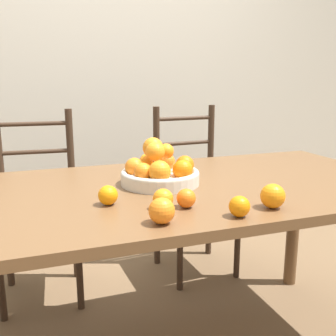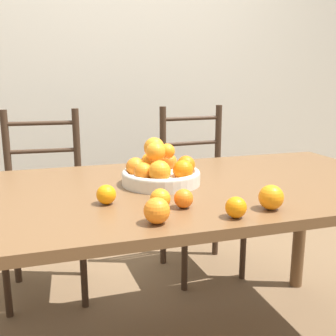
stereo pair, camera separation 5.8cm
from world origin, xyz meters
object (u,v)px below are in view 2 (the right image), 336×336
at_px(fruit_bowl, 161,171).
at_px(chair_right, 199,196).
at_px(orange_loose_2, 106,195).
at_px(chair_left, 45,210).
at_px(orange_loose_4, 157,211).
at_px(orange_loose_3, 236,207).
at_px(orange_loose_5, 160,199).
at_px(orange_loose_0, 184,198).
at_px(orange_loose_1, 271,197).

xyz_separation_m(fruit_bowl, chair_right, (0.46, 0.72, -0.35)).
height_order(orange_loose_2, chair_left, chair_left).
distance_m(orange_loose_4, chair_left, 1.23).
height_order(orange_loose_3, orange_loose_5, orange_loose_5).
height_order(orange_loose_0, orange_loose_3, orange_loose_3).
distance_m(orange_loose_1, chair_left, 1.37).
xyz_separation_m(orange_loose_4, chair_right, (0.59, 1.13, -0.34)).
relative_size(orange_loose_0, chair_left, 0.06).
xyz_separation_m(orange_loose_1, orange_loose_2, (-0.49, 0.21, -0.01)).
xyz_separation_m(orange_loose_0, orange_loose_1, (0.26, -0.10, 0.01)).
bearing_deg(orange_loose_3, orange_loose_1, 14.39).
distance_m(orange_loose_4, orange_loose_5, 0.13).
height_order(orange_loose_5, chair_right, chair_right).
height_order(orange_loose_0, orange_loose_5, orange_loose_5).
relative_size(orange_loose_1, chair_right, 0.08).
bearing_deg(orange_loose_0, orange_loose_3, -48.42).
xyz_separation_m(orange_loose_1, orange_loose_4, (-0.38, -0.01, -0.00)).
xyz_separation_m(orange_loose_4, orange_loose_5, (0.05, 0.12, -0.01)).
xyz_separation_m(fruit_bowl, orange_loose_1, (0.25, -0.40, -0.01)).
bearing_deg(orange_loose_3, orange_loose_2, 144.90).
bearing_deg(orange_loose_5, orange_loose_2, 147.32).
height_order(orange_loose_5, chair_left, chair_left).
xyz_separation_m(orange_loose_2, orange_loose_3, (0.35, -0.25, -0.00)).
height_order(chair_left, chair_right, same).
xyz_separation_m(fruit_bowl, orange_loose_3, (0.11, -0.44, -0.02)).
bearing_deg(fruit_bowl, chair_left, 122.15).
bearing_deg(chair_left, orange_loose_5, -66.21).
xyz_separation_m(orange_loose_2, orange_loose_5, (0.16, -0.10, 0.00)).
xyz_separation_m(orange_loose_0, chair_right, (0.47, 1.03, -0.33)).
height_order(fruit_bowl, orange_loose_1, fruit_bowl).
bearing_deg(orange_loose_5, chair_right, 61.72).
bearing_deg(chair_left, chair_right, 3.81).
bearing_deg(orange_loose_2, chair_right, 52.44).
bearing_deg(orange_loose_1, orange_loose_3, -165.61).
relative_size(orange_loose_4, chair_left, 0.08).
bearing_deg(orange_loose_4, orange_loose_5, 69.43).
bearing_deg(chair_right, orange_loose_2, -130.55).
relative_size(fruit_bowl, orange_loose_1, 3.86).
bearing_deg(orange_loose_2, orange_loose_4, -63.28).
distance_m(fruit_bowl, orange_loose_1, 0.47).
xyz_separation_m(orange_loose_3, chair_right, (0.35, 1.16, -0.33)).
bearing_deg(fruit_bowl, orange_loose_1, -58.10).
relative_size(orange_loose_4, orange_loose_5, 1.16).
bearing_deg(orange_loose_2, orange_loose_3, -35.10).
bearing_deg(orange_loose_0, orange_loose_4, -137.75).
height_order(fruit_bowl, orange_loose_0, fruit_bowl).
bearing_deg(orange_loose_1, orange_loose_4, -178.20).
height_order(orange_loose_0, chair_right, chair_right).
bearing_deg(orange_loose_4, chair_left, 105.90).
bearing_deg(chair_left, orange_loose_0, -62.82).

